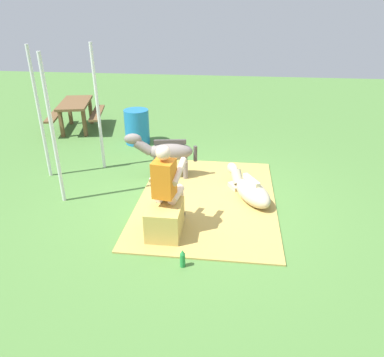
# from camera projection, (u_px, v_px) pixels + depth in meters

# --- Properties ---
(ground_plane) EXTENTS (24.00, 24.00, 0.00)m
(ground_plane) POSITION_uv_depth(u_px,v_px,m) (197.00, 202.00, 6.14)
(ground_plane) COLOR #4C7A38
(hay_patch) EXTENTS (3.26, 2.29, 0.02)m
(hay_patch) POSITION_uv_depth(u_px,v_px,m) (207.00, 199.00, 6.20)
(hay_patch) COLOR tan
(hay_patch) RESTS_ON ground
(hay_bale) EXTENTS (0.63, 0.47, 0.47)m
(hay_bale) POSITION_uv_depth(u_px,v_px,m) (165.00, 220.00, 5.18)
(hay_bale) COLOR tan
(hay_bale) RESTS_ON ground
(person_seated) EXTENTS (0.69, 0.48, 1.35)m
(person_seated) POSITION_uv_depth(u_px,v_px,m) (167.00, 183.00, 5.10)
(person_seated) COLOR beige
(person_seated) RESTS_ON ground
(pony_standing) EXTENTS (0.45, 1.34, 0.89)m
(pony_standing) POSITION_uv_depth(u_px,v_px,m) (165.00, 152.00, 6.77)
(pony_standing) COLOR slate
(pony_standing) RESTS_ON ground
(pony_lying) EXTENTS (1.30, 0.89, 0.42)m
(pony_lying) POSITION_uv_depth(u_px,v_px,m) (250.00, 190.00, 6.12)
(pony_lying) COLOR beige
(pony_lying) RESTS_ON ground
(soda_bottle) EXTENTS (0.07, 0.07, 0.25)m
(soda_bottle) POSITION_uv_depth(u_px,v_px,m) (182.00, 259.00, 4.58)
(soda_bottle) COLOR #268C3F
(soda_bottle) RESTS_ON ground
(water_barrel) EXTENTS (0.57, 0.57, 0.81)m
(water_barrel) POSITION_uv_depth(u_px,v_px,m) (137.00, 127.00, 8.56)
(water_barrel) COLOR #1E72B2
(water_barrel) RESTS_ON ground
(tent_pole_left) EXTENTS (0.06, 0.06, 2.42)m
(tent_pole_left) POSITION_uv_depth(u_px,v_px,m) (53.00, 133.00, 5.66)
(tent_pole_left) COLOR silver
(tent_pole_left) RESTS_ON ground
(tent_pole_right) EXTENTS (0.06, 0.06, 2.42)m
(tent_pole_right) POSITION_uv_depth(u_px,v_px,m) (98.00, 109.00, 6.92)
(tent_pole_right) COLOR silver
(tent_pole_right) RESTS_ON ground
(tent_pole_mid) EXTENTS (0.06, 0.06, 2.42)m
(tent_pole_mid) POSITION_uv_depth(u_px,v_px,m) (40.00, 115.00, 6.57)
(tent_pole_mid) COLOR silver
(tent_pole_mid) RESTS_ON ground
(picnic_bench) EXTENTS (1.76, 1.61, 0.75)m
(picnic_bench) POSITION_uv_depth(u_px,v_px,m) (76.00, 108.00, 9.40)
(picnic_bench) COLOR brown
(picnic_bench) RESTS_ON ground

